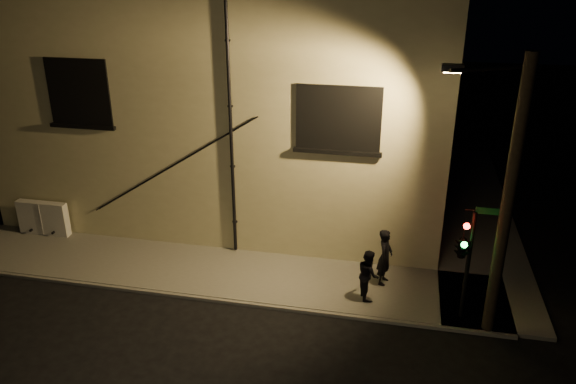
% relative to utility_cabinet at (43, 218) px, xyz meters
% --- Properties ---
extents(ground, '(90.00, 90.00, 0.00)m').
position_rel_utility_cabinet_xyz_m(ground, '(8.99, -2.70, -0.75)').
color(ground, black).
extents(sidewalk, '(21.00, 16.00, 0.12)m').
position_rel_utility_cabinet_xyz_m(sidewalk, '(10.22, 1.69, -0.69)').
color(sidewalk, '#64635A').
rests_on(sidewalk, ground).
extents(building, '(16.20, 12.23, 8.80)m').
position_rel_utility_cabinet_xyz_m(building, '(5.99, 6.29, 3.66)').
color(building, '#C4BD8D').
rests_on(building, ground).
extents(utility_cabinet, '(1.90, 0.32, 1.25)m').
position_rel_utility_cabinet_xyz_m(utility_cabinet, '(0.00, 0.00, 0.00)').
color(utility_cabinet, silver).
rests_on(utility_cabinet, sidewalk).
extents(pedestrian_a, '(0.57, 0.74, 1.81)m').
position_rel_utility_cabinet_xyz_m(pedestrian_a, '(12.30, -0.81, 0.28)').
color(pedestrian_a, black).
rests_on(pedestrian_a, sidewalk).
extents(pedestrian_b, '(0.79, 0.90, 1.55)m').
position_rel_utility_cabinet_xyz_m(pedestrian_b, '(11.88, -1.73, 0.15)').
color(pedestrian_b, black).
rests_on(pedestrian_b, sidewalk).
extents(traffic_signal, '(1.21, 1.98, 3.38)m').
position_rel_utility_cabinet_xyz_m(traffic_signal, '(14.35, -2.28, 1.65)').
color(traffic_signal, black).
rests_on(traffic_signal, sidewalk).
extents(streetlamp_pole, '(2.03, 1.40, 7.56)m').
position_rel_utility_cabinet_xyz_m(streetlamp_pole, '(15.14, -2.51, 3.24)').
color(streetlamp_pole, black).
rests_on(streetlamp_pole, ground).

